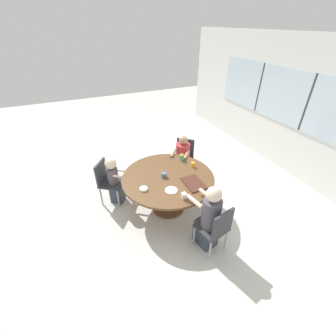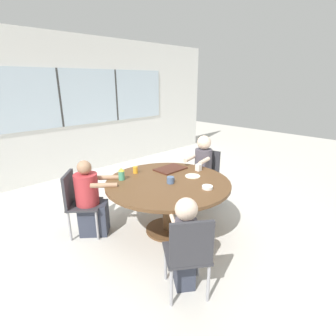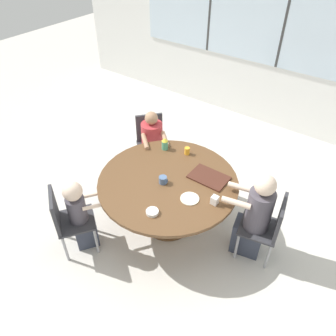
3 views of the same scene
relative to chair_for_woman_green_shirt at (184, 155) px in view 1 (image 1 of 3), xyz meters
The scene contains 16 objects.
ground_plane 1.27m from the chair_for_woman_green_shirt, 41.52° to the right, with size 16.00×16.00×0.00m, color beige.
wall_back_with_windows 2.58m from the chair_for_woman_green_shirt, 68.75° to the left, with size 8.40×0.08×2.80m.
dining_table 1.17m from the chair_for_woman_green_shirt, 41.52° to the right, with size 1.59×1.59×0.72m.
chair_for_woman_green_shirt is the anchor object (origin of this frame).
chair_for_man_blue_shirt 2.08m from the chair_for_woman_green_shirt, 14.53° to the right, with size 0.48×0.48×0.85m.
chair_for_toddler 1.74m from the chair_for_woman_green_shirt, 83.55° to the right, with size 0.56×0.56×0.85m.
person_woman_green_shirt 0.18m from the chair_for_woman_green_shirt, 41.52° to the right, with size 0.59×0.57×1.01m.
person_man_blue_shirt 1.94m from the chair_for_woman_green_shirt, 16.69° to the right, with size 0.54×0.37×1.13m.
person_toddler 1.62m from the chair_for_woman_green_shirt, 79.91° to the right, with size 0.38×0.42×0.96m.
food_tray_dark 1.33m from the chair_for_woman_green_shirt, 20.87° to the right, with size 0.43×0.29×0.02m.
coffee_mug 1.22m from the chair_for_woman_green_shirt, 44.50° to the right, with size 0.10×0.09×0.08m.
sippy_cup 0.65m from the chair_for_woman_green_shirt, 32.57° to the right, with size 0.08×0.08×0.16m.
juice_glass 0.85m from the chair_for_woman_green_shirt, 16.81° to the right, with size 0.07×0.07×0.09m.
milk_carton_small 1.69m from the chair_for_woman_green_shirt, 27.87° to the right, with size 0.07×0.07×0.10m.
bowl_white_shallow 1.66m from the chair_for_woman_green_shirt, 50.68° to the right, with size 0.13×0.13×0.04m.
plate_tortillas 1.53m from the chair_for_woman_green_shirt, 35.42° to the right, with size 0.20×0.20×0.01m.
Camera 1 is at (2.87, -1.27, 2.96)m, focal length 24.00 mm.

